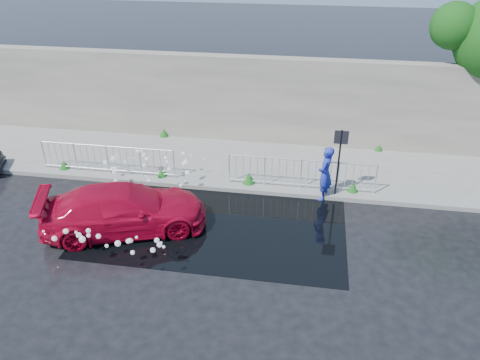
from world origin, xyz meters
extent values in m
plane|color=black|center=(0.00, 0.00, 0.00)|extent=(90.00, 90.00, 0.00)
cube|color=slate|center=(0.00, 5.00, 0.07)|extent=(30.00, 4.00, 0.15)
cube|color=slate|center=(0.00, 3.00, 0.08)|extent=(30.00, 0.25, 0.16)
cube|color=#6A6259|center=(0.00, 7.20, 1.90)|extent=(30.00, 0.60, 3.50)
cube|color=black|center=(0.50, 1.00, 0.01)|extent=(8.00, 5.00, 0.01)
cylinder|color=black|center=(4.20, 3.10, 1.25)|extent=(0.06, 0.06, 2.50)
cube|color=black|center=(4.20, 3.10, 2.25)|extent=(0.45, 0.04, 0.45)
sphere|color=#0E3C0E|center=(8.00, 7.40, 5.00)|extent=(1.70, 1.70, 1.70)
cylinder|color=silver|center=(-6.50, 3.35, 0.70)|extent=(0.05, 0.05, 1.10)
cylinder|color=silver|center=(-1.50, 3.35, 0.70)|extent=(0.05, 0.05, 1.10)
cylinder|color=silver|center=(-4.00, 3.35, 1.22)|extent=(5.00, 0.04, 0.04)
cylinder|color=silver|center=(-4.00, 3.35, 0.27)|extent=(5.00, 0.04, 0.04)
cylinder|color=silver|center=(0.50, 3.35, 0.70)|extent=(0.05, 0.05, 1.10)
cylinder|color=silver|center=(5.50, 3.35, 0.70)|extent=(0.05, 0.05, 1.10)
cylinder|color=silver|center=(3.00, 3.35, 1.22)|extent=(5.00, 0.04, 0.04)
cylinder|color=silver|center=(3.00, 3.35, 0.27)|extent=(5.00, 0.04, 0.04)
cone|color=#155216|center=(-5.80, 3.40, 0.30)|extent=(0.40, 0.40, 0.31)
cone|color=#155216|center=(-2.00, 3.40, 0.31)|extent=(0.36, 0.36, 0.33)
cone|color=#155216|center=(1.20, 3.40, 0.35)|extent=(0.44, 0.44, 0.40)
cone|color=#155216|center=(4.80, 3.40, 0.33)|extent=(0.38, 0.38, 0.35)
cone|color=#155216|center=(-3.00, 6.90, 0.32)|extent=(0.42, 0.42, 0.33)
cone|color=#155216|center=(6.00, 6.90, 0.27)|extent=(0.34, 0.34, 0.24)
sphere|color=white|center=(-2.87, 3.08, 0.97)|extent=(0.06, 0.06, 0.06)
sphere|color=white|center=(-1.61, 2.50, 0.86)|extent=(0.07, 0.07, 0.07)
sphere|color=white|center=(-1.01, 2.90, 0.91)|extent=(0.06, 0.06, 0.06)
sphere|color=white|center=(-0.89, 1.97, 0.66)|extent=(0.09, 0.09, 0.09)
sphere|color=white|center=(-2.13, 2.15, 0.81)|extent=(0.08, 0.08, 0.08)
sphere|color=white|center=(-1.01, 2.90, 1.00)|extent=(0.13, 0.13, 0.13)
sphere|color=white|center=(-2.42, 3.16, 0.93)|extent=(0.14, 0.14, 0.14)
sphere|color=white|center=(-1.21, 3.56, 1.05)|extent=(0.12, 0.12, 0.12)
sphere|color=white|center=(-0.60, 1.54, 0.48)|extent=(0.17, 0.17, 0.17)
sphere|color=white|center=(-2.41, 2.82, 0.84)|extent=(0.13, 0.13, 0.13)
sphere|color=white|center=(-3.32, 2.41, 0.73)|extent=(0.07, 0.07, 0.07)
sphere|color=white|center=(-3.34, 2.35, 0.74)|extent=(0.13, 0.13, 0.13)
sphere|color=white|center=(-1.96, 1.19, 0.29)|extent=(0.12, 0.12, 0.12)
sphere|color=white|center=(-2.77, 3.31, 1.13)|extent=(0.14, 0.14, 0.14)
sphere|color=white|center=(-1.65, 3.06, 0.93)|extent=(0.10, 0.10, 0.10)
sphere|color=white|center=(-0.76, 2.10, 0.76)|extent=(0.06, 0.06, 0.06)
sphere|color=white|center=(-3.36, 2.50, 0.82)|extent=(0.12, 0.12, 0.12)
sphere|color=white|center=(-1.98, 2.03, 0.72)|extent=(0.13, 0.13, 0.13)
sphere|color=white|center=(-3.05, 1.46, 0.37)|extent=(0.06, 0.06, 0.06)
sphere|color=white|center=(-0.87, 2.07, 0.64)|extent=(0.07, 0.07, 0.07)
sphere|color=white|center=(-3.08, 2.75, 0.97)|extent=(0.08, 0.08, 0.08)
sphere|color=white|center=(-0.37, 3.34, 1.00)|extent=(0.07, 0.07, 0.07)
sphere|color=white|center=(-2.62, 3.44, 0.93)|extent=(0.18, 0.18, 0.18)
sphere|color=white|center=(-1.42, 2.52, 0.93)|extent=(0.14, 0.14, 0.14)
sphere|color=white|center=(-2.39, 1.43, 0.52)|extent=(0.11, 0.11, 0.11)
sphere|color=white|center=(-1.75, 3.22, 0.99)|extent=(0.13, 0.13, 0.13)
sphere|color=white|center=(-3.84, 2.81, 0.85)|extent=(0.15, 0.15, 0.15)
sphere|color=white|center=(-3.92, 1.28, 0.29)|extent=(0.06, 0.06, 0.06)
sphere|color=white|center=(-1.14, 1.08, 0.34)|extent=(0.07, 0.07, 0.07)
sphere|color=white|center=(-3.36, 2.56, 0.81)|extent=(0.08, 0.08, 0.08)
sphere|color=white|center=(-1.00, 1.32, 0.31)|extent=(0.09, 0.09, 0.09)
sphere|color=white|center=(-3.59, 2.96, 0.95)|extent=(0.17, 0.17, 0.17)
sphere|color=white|center=(-2.30, 1.75, 0.57)|extent=(0.08, 0.08, 0.08)
sphere|color=white|center=(-0.89, 3.48, 1.03)|extent=(0.07, 0.07, 0.07)
sphere|color=white|center=(-2.77, 3.49, 1.06)|extent=(0.15, 0.15, 0.15)
sphere|color=white|center=(-0.80, 2.57, 0.82)|extent=(0.17, 0.17, 0.17)
sphere|color=white|center=(-0.97, 3.01, 0.99)|extent=(0.14, 0.14, 0.14)
sphere|color=white|center=(-1.25, 1.74, 0.39)|extent=(0.11, 0.11, 0.11)
sphere|color=white|center=(-3.51, 1.40, 0.38)|extent=(0.14, 0.14, 0.14)
sphere|color=white|center=(-3.54, 3.17, 0.98)|extent=(0.06, 0.06, 0.06)
sphere|color=white|center=(-0.96, 3.06, 1.07)|extent=(0.06, 0.06, 0.06)
sphere|color=white|center=(-3.31, 1.70, 0.51)|extent=(0.17, 0.17, 0.17)
sphere|color=white|center=(-0.91, 1.82, 0.47)|extent=(0.06, 0.06, 0.06)
sphere|color=white|center=(-3.39, 2.38, 0.86)|extent=(0.12, 0.12, 0.12)
sphere|color=white|center=(-2.69, 1.90, 0.52)|extent=(0.10, 0.10, 0.10)
sphere|color=white|center=(-3.15, 2.00, 0.63)|extent=(0.12, 0.12, 0.12)
sphere|color=white|center=(-3.60, -0.95, 0.28)|extent=(0.07, 0.07, 0.07)
sphere|color=white|center=(-2.60, -1.18, 0.85)|extent=(0.14, 0.14, 0.14)
sphere|color=white|center=(-3.11, -1.45, 0.96)|extent=(0.15, 0.15, 0.15)
sphere|color=white|center=(-1.68, -2.03, 1.08)|extent=(0.10, 0.10, 0.10)
sphere|color=white|center=(-2.96, -0.82, 0.13)|extent=(0.06, 0.06, 0.06)
sphere|color=white|center=(-3.49, -1.46, 0.68)|extent=(0.15, 0.15, 0.15)
sphere|color=white|center=(-2.21, -1.41, 0.87)|extent=(0.14, 0.14, 0.14)
sphere|color=white|center=(-1.17, -1.31, 0.89)|extent=(0.08, 0.08, 0.08)
sphere|color=white|center=(-2.99, -1.18, 0.75)|extent=(0.09, 0.09, 0.09)
sphere|color=white|center=(-1.60, -1.58, 0.83)|extent=(0.17, 0.17, 0.17)
sphere|color=white|center=(-1.43, -1.12, 0.60)|extent=(0.12, 0.12, 0.12)
sphere|color=white|center=(-2.87, -0.79, 0.38)|extent=(0.13, 0.13, 0.13)
sphere|color=white|center=(-1.33, -1.51, 0.88)|extent=(0.13, 0.13, 0.13)
sphere|color=white|center=(-0.53, -1.35, 0.74)|extent=(0.15, 0.15, 0.15)
sphere|color=white|center=(-0.99, -2.05, 0.97)|extent=(0.12, 0.12, 0.12)
sphere|color=white|center=(-2.64, -1.15, 0.66)|extent=(0.12, 0.12, 0.12)
sphere|color=white|center=(-0.34, -1.54, 0.84)|extent=(0.08, 0.08, 0.08)
sphere|color=white|center=(-3.86, -1.33, 0.79)|extent=(0.08, 0.08, 0.08)
sphere|color=white|center=(-3.27, -0.58, 0.19)|extent=(0.10, 0.10, 0.10)
sphere|color=white|center=(-2.61, -1.56, 0.92)|extent=(0.06, 0.06, 0.06)
sphere|color=white|center=(-0.59, -1.06, 0.59)|extent=(0.07, 0.07, 0.07)
sphere|color=white|center=(-0.54, -1.48, 0.98)|extent=(0.14, 0.14, 0.14)
sphere|color=white|center=(-0.47, -1.98, 1.05)|extent=(0.14, 0.14, 0.14)
sphere|color=white|center=(-2.82, -1.34, 0.79)|extent=(0.16, 0.16, 0.16)
sphere|color=white|center=(-2.53, -1.68, 0.92)|extent=(0.18, 0.18, 0.18)
sphere|color=white|center=(-1.34, -1.38, 0.81)|extent=(0.13, 0.13, 0.13)
imported|color=#A90623|center=(-2.14, 0.22, 0.71)|extent=(5.26, 3.51, 1.42)
imported|color=#202DA4|center=(3.80, 3.00, 0.96)|extent=(0.63, 0.80, 1.91)
camera|label=1|loc=(3.19, -10.91, 8.30)|focal=35.00mm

